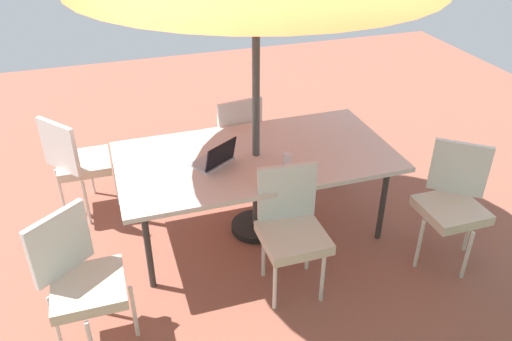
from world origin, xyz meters
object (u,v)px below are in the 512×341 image
Objects in this scene: chair_south at (234,136)px; laptop at (215,159)px; chair_north at (291,225)px; chair_northwest at (453,199)px; chair_northeast at (81,277)px; dining_table at (256,159)px; chair_southeast at (77,160)px; cup at (287,158)px.

laptop is at bearing 56.77° from chair_south.
chair_northwest is at bearing 2.36° from chair_north.
dining_table is at bearing -8.53° from chair_northeast.
chair_northeast is 2.44× the size of laptop.
chair_northwest is at bearing 122.63° from chair_south.
chair_northeast is 1.35m from laptop.
chair_southeast is at bearing 140.24° from chair_north.
dining_table is 5.64× the size of laptop.
chair_northeast reaches higher than dining_table.
chair_northwest is 1.00× the size of chair_south.
chair_south reaches higher than dining_table.
chair_north is 1.49m from chair_northeast.
laptop is at bearing 126.17° from chair_north.
chair_southeast is at bearing 51.63° from chair_northeast.
dining_table is at bearing 154.92° from laptop.
chair_southeast is 1.57m from chair_northeast.
chair_south is (0.01, -1.50, 0.00)m from chair_north.
laptop is (0.39, 0.83, 0.26)m from chair_south.
chair_southeast is at bearing -7.51° from chair_south.
chair_northwest reaches higher than dining_table.
chair_northeast is at bearing 141.31° from chair_southeast.
dining_table is at bearing -47.19° from cup.
chair_northeast and chair_south have the same top height.
dining_table is at bearing 98.58° from chair_north.
cup is at bearing 131.05° from laptop.
chair_north is at bearing 87.66° from laptop.
chair_north is at bearing -143.49° from chair_northwest.
chair_northeast is (1.49, 0.09, 0.00)m from chair_north.
laptop reaches higher than chair_northeast.
chair_northwest is (-1.38, 0.79, -0.17)m from dining_table.
chair_north is (1.34, -0.07, 0.00)m from chair_northwest.
dining_table is 0.30m from cup.
chair_southeast is at bearing -169.35° from chair_northwest.
chair_south is at bearing 170.32° from chair_northwest.
chair_northeast is at bearing 20.29° from cup.
chair_northwest and chair_north have the same top height.
laptop is (-1.07, 0.81, 0.26)m from chair_southeast.
chair_north is at bearing 73.48° from cup.
chair_northwest and chair_northeast have the same top height.
dining_table is 25.79× the size of cup.
chair_northwest is 2.07m from chair_south.
chair_north is (-0.04, 0.72, -0.17)m from dining_table.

